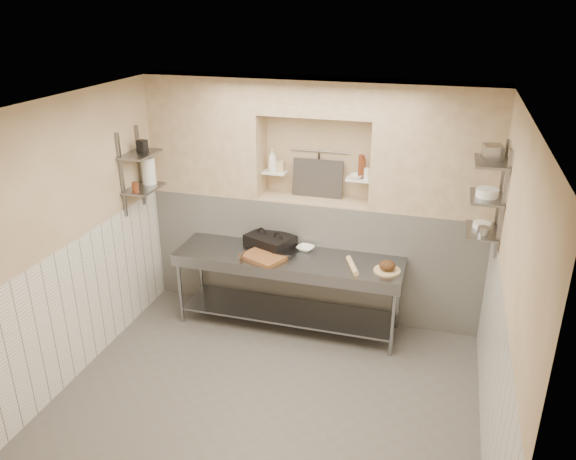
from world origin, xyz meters
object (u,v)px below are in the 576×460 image
at_px(bottle_soap, 272,160).
at_px(jug_left, 149,171).
at_px(panini_press, 270,241).
at_px(cutting_board, 263,257).
at_px(bowl_alcove, 356,176).
at_px(rolling_pin, 352,266).
at_px(bread_loaf, 387,265).
at_px(prep_table, 288,277).
at_px(mixing_bowl, 305,248).

bearing_deg(bottle_soap, jug_left, -157.68).
bearing_deg(jug_left, panini_press, 8.28).
xyz_separation_m(panini_press, cutting_board, (0.03, -0.34, -0.05)).
distance_m(bowl_alcove, jug_left, 2.37).
bearing_deg(rolling_pin, bottle_soap, 149.97).
bearing_deg(cutting_board, bread_loaf, 3.37).
distance_m(prep_table, bread_loaf, 1.17).
height_order(panini_press, bowl_alcove, bowl_alcove).
xyz_separation_m(cutting_board, bottle_soap, (-0.10, 0.68, 0.93)).
height_order(bread_loaf, bottle_soap, bottle_soap).
relative_size(mixing_bowl, bread_loaf, 1.10).
distance_m(cutting_board, rolling_pin, 1.00).
distance_m(prep_table, bottle_soap, 1.37).
bearing_deg(bread_loaf, mixing_bowl, 164.15).
bearing_deg(prep_table, panini_press, 142.53).
bearing_deg(cutting_board, prep_table, 27.20).
relative_size(mixing_bowl, jug_left, 0.63).
bearing_deg(jug_left, bottle_soap, 22.32).
distance_m(panini_press, bottle_soap, 0.94).
bearing_deg(jug_left, prep_table, -0.35).
bearing_deg(bowl_alcove, panini_press, -158.87).
bearing_deg(panini_press, bottle_soap, 124.13).
bearing_deg(bottle_soap, prep_table, -57.70).
bearing_deg(mixing_bowl, cutting_board, -138.14).
bearing_deg(bowl_alcove, cutting_board, -141.95).
xyz_separation_m(panini_press, rolling_pin, (1.03, -0.30, -0.04)).
distance_m(panini_press, mixing_bowl, 0.43).
bearing_deg(prep_table, cutting_board, -152.80).
xyz_separation_m(bread_loaf, jug_left, (-2.79, 0.06, 0.80)).
relative_size(mixing_bowl, bowl_alcove, 1.29).
bearing_deg(rolling_pin, bowl_alcove, 99.82).
xyz_separation_m(panini_press, mixing_bowl, (0.42, 0.01, -0.05)).
relative_size(cutting_board, jug_left, 1.49).
distance_m(mixing_bowl, bowl_alcove, 1.01).
height_order(cutting_board, bottle_soap, bottle_soap).
distance_m(prep_table, jug_left, 2.01).
bearing_deg(prep_table, bottle_soap, 122.30).
bearing_deg(jug_left, mixing_bowl, 6.82).
distance_m(bread_loaf, jug_left, 2.90).
height_order(panini_press, bottle_soap, bottle_soap).
bearing_deg(panini_press, prep_table, -15.26).
relative_size(prep_table, panini_press, 4.14).
distance_m(bottle_soap, jug_left, 1.43).
xyz_separation_m(mixing_bowl, rolling_pin, (0.60, -0.31, 0.01)).
relative_size(rolling_pin, bread_loaf, 2.25).
bearing_deg(mixing_bowl, prep_table, -122.77).
height_order(mixing_bowl, jug_left, jug_left).
xyz_separation_m(prep_table, bottle_soap, (-0.35, 0.55, 1.21)).
xyz_separation_m(bread_loaf, bottle_soap, (-1.47, 0.60, 0.88)).
bearing_deg(bottle_soap, bowl_alcove, 0.80).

